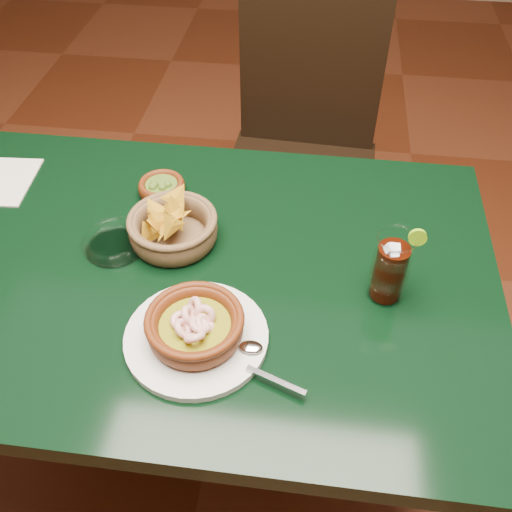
# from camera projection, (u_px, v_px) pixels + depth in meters

# --- Properties ---
(ground) EXTENTS (7.00, 7.00, 0.00)m
(ground) POSITION_uv_depth(u_px,v_px,m) (209.00, 446.00, 1.64)
(ground) COLOR #471C0C
(ground) RESTS_ON ground
(dining_table) EXTENTS (1.20, 0.80, 0.75)m
(dining_table) POSITION_uv_depth(u_px,v_px,m) (190.00, 298.00, 1.18)
(dining_table) COLOR black
(dining_table) RESTS_ON ground
(dining_chair) EXTENTS (0.47, 0.47, 0.97)m
(dining_chair) POSITION_uv_depth(u_px,v_px,m) (302.00, 154.00, 1.74)
(dining_chair) COLOR black
(dining_chair) RESTS_ON ground
(shrimp_plate) EXTENTS (0.32, 0.25, 0.08)m
(shrimp_plate) POSITION_uv_depth(u_px,v_px,m) (196.00, 329.00, 0.96)
(shrimp_plate) COLOR silver
(shrimp_plate) RESTS_ON dining_table
(chip_basket) EXTENTS (0.21, 0.21, 0.11)m
(chip_basket) POSITION_uv_depth(u_px,v_px,m) (173.00, 228.00, 1.13)
(chip_basket) COLOR brown
(chip_basket) RESTS_ON dining_table
(guacamole_ramekin) EXTENTS (0.12, 0.12, 0.04)m
(guacamole_ramekin) POSITION_uv_depth(u_px,v_px,m) (162.00, 188.00, 1.24)
(guacamole_ramekin) COLOR #4D1E0A
(guacamole_ramekin) RESTS_ON dining_table
(cola_drink) EXTENTS (0.14, 0.14, 0.16)m
(cola_drink) POSITION_uv_depth(u_px,v_px,m) (390.00, 268.00, 1.00)
(cola_drink) COLOR white
(cola_drink) RESTS_ON dining_table
(glass_ashtray) EXTENTS (0.14, 0.14, 0.03)m
(glass_ashtray) POSITION_uv_depth(u_px,v_px,m) (114.00, 242.00, 1.13)
(glass_ashtray) COLOR white
(glass_ashtray) RESTS_ON dining_table
(paper_menu) EXTENTS (0.14, 0.18, 0.00)m
(paper_menu) POSITION_uv_depth(u_px,v_px,m) (3.00, 181.00, 1.29)
(paper_menu) COLOR beige
(paper_menu) RESTS_ON dining_table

